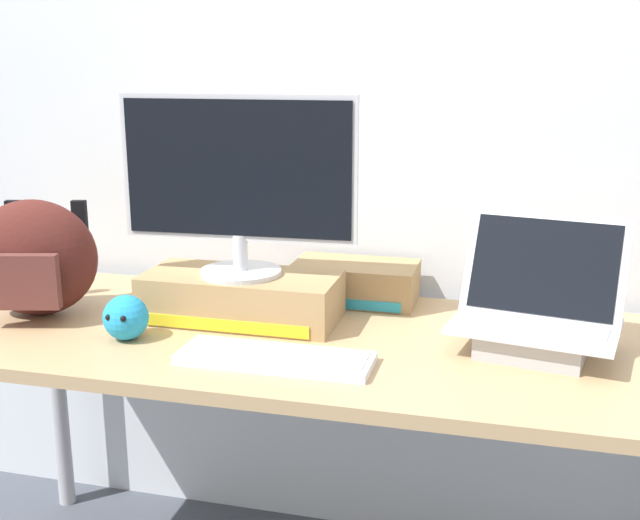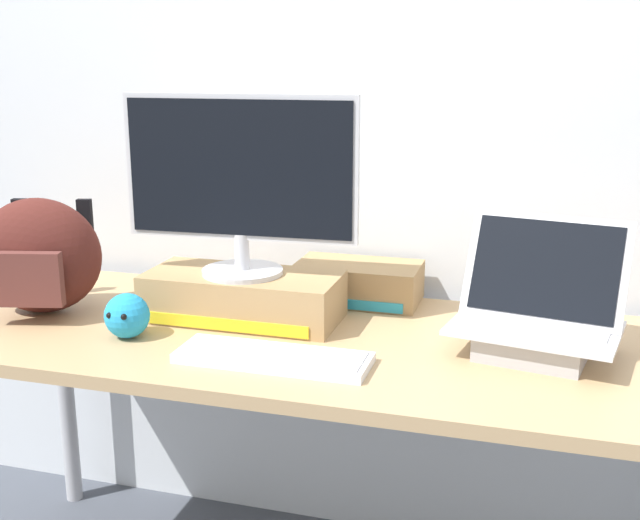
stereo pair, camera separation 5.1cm
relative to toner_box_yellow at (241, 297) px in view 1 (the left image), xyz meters
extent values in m
cube|color=silver|center=(0.21, 0.39, 0.50)|extent=(7.00, 0.10, 2.60)
cube|color=tan|center=(0.21, -0.06, -0.07)|extent=(1.92, 0.71, 0.03)
cylinder|color=#B2B2B7|center=(-0.69, 0.23, -0.44)|extent=(0.05, 0.05, 0.72)
cube|color=#A88456|center=(0.00, 0.00, 0.00)|extent=(0.47, 0.21, 0.11)
cube|color=yellow|center=(0.00, -0.11, -0.04)|extent=(0.40, 0.00, 0.03)
cylinder|color=silver|center=(0.00, 0.00, 0.06)|extent=(0.19, 0.19, 0.01)
cylinder|color=silver|center=(0.00, 0.00, 0.11)|extent=(0.04, 0.04, 0.09)
cube|color=silver|center=(0.00, 0.00, 0.31)|extent=(0.56, 0.05, 0.34)
cube|color=black|center=(0.00, -0.01, 0.31)|extent=(0.54, 0.03, 0.32)
cube|color=#ADADB2|center=(0.69, -0.05, -0.03)|extent=(0.25, 0.24, 0.06)
cube|color=silver|center=(0.69, -0.05, 0.00)|extent=(0.38, 0.30, 0.01)
cube|color=#B7B7BC|center=(0.69, -0.03, 0.01)|extent=(0.32, 0.18, 0.00)
cube|color=silver|center=(0.70, 0.02, 0.12)|extent=(0.36, 0.17, 0.22)
cube|color=black|center=(0.70, 0.01, 0.12)|extent=(0.32, 0.15, 0.19)
cube|color=white|center=(0.16, -0.25, -0.05)|extent=(0.41, 0.14, 0.02)
cube|color=silver|center=(0.16, -0.25, -0.04)|extent=(0.39, 0.12, 0.00)
ellipsoid|color=#4C1E19|center=(-0.50, -0.09, 0.09)|extent=(0.34, 0.26, 0.29)
cube|color=brown|center=(-0.47, -0.19, 0.06)|extent=(0.18, 0.07, 0.13)
cube|color=black|center=(-0.61, -0.01, 0.10)|extent=(0.04, 0.03, 0.22)
cube|color=black|center=(-0.45, 0.04, 0.10)|extent=(0.04, 0.03, 0.22)
sphere|color=#2393CC|center=(-0.21, -0.20, -0.01)|extent=(0.10, 0.10, 0.10)
sphere|color=black|center=(-0.22, -0.24, 0.01)|extent=(0.01, 0.01, 0.01)
sphere|color=black|center=(-0.19, -0.24, 0.01)|extent=(0.01, 0.01, 0.01)
cube|color=#A88456|center=(0.23, 0.22, -0.01)|extent=(0.32, 0.18, 0.10)
cube|color=#2899BC|center=(0.23, 0.13, -0.04)|extent=(0.27, 0.00, 0.02)
camera|label=1|loc=(0.64, -1.72, 0.57)|focal=44.36mm
camera|label=2|loc=(0.69, -1.71, 0.57)|focal=44.36mm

